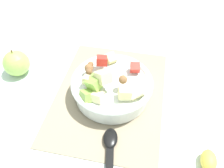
{
  "coord_description": "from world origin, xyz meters",
  "views": [
    {
      "loc": [
        0.43,
        0.09,
        0.52
      ],
      "look_at": [
        -0.0,
        0.01,
        0.05
      ],
      "focal_mm": 36.9,
      "sensor_mm": 36.0,
      "label": 1
    }
  ],
  "objects": [
    {
      "name": "serving_spoon",
      "position": [
        0.19,
        0.04,
        0.01
      ],
      "size": [
        0.21,
        0.06,
        0.01
      ],
      "color": "black",
      "rests_on": "placemat"
    },
    {
      "name": "placemat",
      "position": [
        0.0,
        0.0,
        0.0
      ],
      "size": [
        0.42,
        0.31,
        0.01
      ],
      "primitive_type": "cube",
      "color": "gray",
      "rests_on": "ground_plane"
    },
    {
      "name": "ground_plane",
      "position": [
        0.0,
        0.0,
        0.0
      ],
      "size": [
        2.4,
        2.4,
        0.0
      ],
      "primitive_type": "plane",
      "color": "silver"
    },
    {
      "name": "whole_apple",
      "position": [
        -0.04,
        -0.3,
        0.04
      ],
      "size": [
        0.08,
        0.08,
        0.09
      ],
      "color": "#9EC656",
      "rests_on": "ground_plane"
    },
    {
      "name": "salad_bowl",
      "position": [
        0.0,
        0.01,
        0.04
      ],
      "size": [
        0.23,
        0.23,
        0.12
      ],
      "color": "white",
      "rests_on": "placemat"
    }
  ]
}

